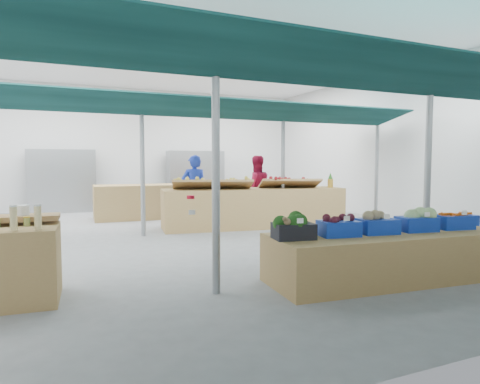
# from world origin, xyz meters

# --- Properties ---
(floor) EXTENTS (13.00, 13.00, 0.00)m
(floor) POSITION_xyz_m (0.00, 0.00, 0.00)
(floor) COLOR slate
(floor) RESTS_ON ground
(hall) EXTENTS (13.00, 13.00, 13.00)m
(hall) POSITION_xyz_m (0.00, 1.44, 2.65)
(hall) COLOR silver
(hall) RESTS_ON ground
(pole_grid) EXTENTS (10.00, 4.60, 3.00)m
(pole_grid) POSITION_xyz_m (0.75, -1.75, 1.81)
(pole_grid) COLOR gray
(pole_grid) RESTS_ON floor
(awnings) EXTENTS (9.50, 7.08, 0.30)m
(awnings) POSITION_xyz_m (0.75, -1.75, 2.78)
(awnings) COLOR black
(awnings) RESTS_ON pole_grid
(back_shelving_left) EXTENTS (2.00, 0.50, 2.00)m
(back_shelving_left) POSITION_xyz_m (-2.50, 6.00, 1.00)
(back_shelving_left) COLOR #B23F33
(back_shelving_left) RESTS_ON floor
(back_shelving_right) EXTENTS (2.00, 0.50, 2.00)m
(back_shelving_right) POSITION_xyz_m (2.00, 6.00, 1.00)
(back_shelving_right) COLOR #B23F33
(back_shelving_right) RESTS_ON floor
(veg_counter) EXTENTS (3.44, 1.41, 0.65)m
(veg_counter) POSITION_xyz_m (1.38, -4.38, 0.33)
(veg_counter) COLOR olive
(veg_counter) RESTS_ON floor
(fruit_counter) EXTENTS (4.61, 1.72, 0.96)m
(fruit_counter) POSITION_xyz_m (1.78, 0.68, 0.48)
(fruit_counter) COLOR olive
(fruit_counter) RESTS_ON floor
(far_counter) EXTENTS (5.46, 1.36, 0.97)m
(far_counter) POSITION_xyz_m (0.93, 3.38, 0.49)
(far_counter) COLOR olive
(far_counter) RESTS_ON floor
(crate_stack) EXTENTS (0.50, 0.35, 0.59)m
(crate_stack) POSITION_xyz_m (4.49, -3.08, 0.30)
(crate_stack) COLOR #0F31A4
(crate_stack) RESTS_ON floor
(vendor_left) EXTENTS (0.71, 0.52, 1.80)m
(vendor_left) POSITION_xyz_m (0.58, 1.78, 0.90)
(vendor_left) COLOR #1A30AA
(vendor_left) RESTS_ON floor
(vendor_right) EXTENTS (0.97, 0.80, 1.80)m
(vendor_right) POSITION_xyz_m (2.38, 1.78, 0.90)
(vendor_right) COLOR #A51439
(vendor_right) RESTS_ON floor
(crate_broccoli) EXTENTS (0.55, 0.44, 0.35)m
(crate_broccoli) POSITION_xyz_m (-0.06, -4.26, 0.81)
(crate_broccoli) COLOR black
(crate_broccoli) RESTS_ON veg_counter
(crate_beets) EXTENTS (0.55, 0.44, 0.29)m
(crate_beets) POSITION_xyz_m (0.59, -4.31, 0.79)
(crate_beets) COLOR #0F31A4
(crate_beets) RESTS_ON veg_counter
(crate_celeriac) EXTENTS (0.55, 0.44, 0.31)m
(crate_celeriac) POSITION_xyz_m (1.20, -4.37, 0.80)
(crate_celeriac) COLOR #0F31A4
(crate_celeriac) RESTS_ON veg_counter
(crate_cabbage) EXTENTS (0.55, 0.44, 0.35)m
(crate_cabbage) POSITION_xyz_m (1.85, -4.42, 0.81)
(crate_cabbage) COLOR #0F31A4
(crate_cabbage) RESTS_ON veg_counter
(crate_carrots) EXTENTS (0.55, 0.44, 0.29)m
(crate_carrots) POSITION_xyz_m (2.50, -4.48, 0.76)
(crate_carrots) COLOR #0F31A4
(crate_carrots) RESTS_ON veg_counter
(sparrow) EXTENTS (0.12, 0.09, 0.11)m
(sparrow) POSITION_xyz_m (-0.21, -4.36, 0.90)
(sparrow) COLOR brown
(sparrow) RESTS_ON crate_broccoli
(pole_ribbon) EXTENTS (0.12, 0.12, 0.28)m
(pole_ribbon) POSITION_xyz_m (-0.94, -2.78, 1.08)
(pole_ribbon) COLOR #B70C21
(pole_ribbon) RESTS_ON pole_grid
(apple_heap_yellow) EXTENTS (2.02, 1.22, 0.27)m
(apple_heap_yellow) POSITION_xyz_m (0.71, 0.73, 1.13)
(apple_heap_yellow) COLOR #997247
(apple_heap_yellow) RESTS_ON fruit_counter
(apple_heap_red) EXTENTS (1.64, 1.11, 0.27)m
(apple_heap_red) POSITION_xyz_m (2.67, 0.44, 1.13)
(apple_heap_red) COLOR #997247
(apple_heap_red) RESTS_ON fruit_counter
(pineapple) EXTENTS (0.14, 0.14, 0.39)m
(pineapple) POSITION_xyz_m (3.78, 0.28, 1.15)
(pineapple) COLOR #8C6019
(pineapple) RESTS_ON fruit_counter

